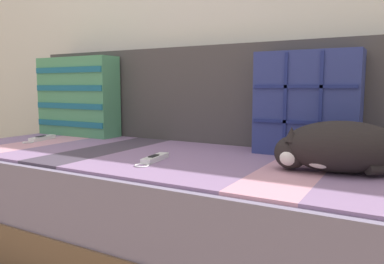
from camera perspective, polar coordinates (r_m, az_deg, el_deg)
ground_plane at (r=1.51m, az=-5.50°, el=-19.25°), size 14.00×14.00×0.00m
couch at (r=1.52m, az=-3.00°, el=-10.84°), size 2.09×0.86×0.40m
sofa_backrest at (r=1.77m, az=3.29°, el=5.70°), size 2.05×0.14×0.44m
throw_pillow_quilted at (r=1.47m, az=17.07°, el=4.13°), size 0.38×0.14×0.39m
throw_pillow_striped at (r=2.09m, az=-17.02°, el=5.16°), size 0.48×0.14×0.41m
sleeping_cat at (r=1.21m, az=21.05°, el=-2.29°), size 0.40×0.27×0.16m
game_remote_near at (r=1.96m, az=-21.97°, el=-0.92°), size 0.08×0.21×0.02m
game_remote_far at (r=1.32m, az=-5.79°, el=-4.07°), size 0.07×0.20×0.02m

